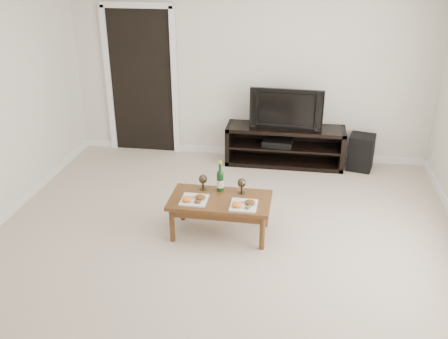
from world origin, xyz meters
TOP-DOWN VIEW (x-y plane):
  - floor at (0.00, 0.00)m, footprint 5.50×5.50m
  - back_wall at (0.00, 2.77)m, footprint 5.00×0.04m
  - doorway at (-1.55, 2.73)m, footprint 0.90×0.02m
  - media_console at (0.54, 2.50)m, footprint 1.62×0.45m
  - television at (0.54, 2.50)m, footprint 0.98×0.17m
  - av_receiver at (0.44, 2.48)m, footprint 0.42×0.33m
  - subwoofer at (1.58, 2.50)m, footprint 0.39×0.39m
  - coffee_table at (-0.05, 0.54)m, footprint 1.06×0.58m
  - plate_left at (-0.31, 0.45)m, footprint 0.27×0.27m
  - plate_right at (0.21, 0.41)m, footprint 0.27×0.27m
  - wine_bottle at (-0.08, 0.72)m, footprint 0.07×0.07m
  - goblet_left at (-0.27, 0.73)m, footprint 0.09×0.09m
  - goblet_right at (0.15, 0.70)m, footprint 0.09×0.09m

SIDE VIEW (x-z plane):
  - floor at x=0.00m, z-range 0.00..0.00m
  - coffee_table at x=-0.05m, z-range 0.00..0.42m
  - subwoofer at x=1.58m, z-range 0.00..0.49m
  - media_console at x=0.54m, z-range 0.00..0.55m
  - av_receiver at x=0.44m, z-range 0.29..0.36m
  - plate_left at x=-0.31m, z-range 0.42..0.49m
  - plate_right at x=0.21m, z-range 0.42..0.49m
  - goblet_left at x=-0.27m, z-range 0.42..0.59m
  - goblet_right at x=0.15m, z-range 0.42..0.59m
  - wine_bottle at x=-0.08m, z-range 0.42..0.77m
  - television at x=0.54m, z-range 0.55..1.11m
  - doorway at x=-1.55m, z-range 0.00..2.05m
  - back_wall at x=0.00m, z-range 0.00..2.60m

